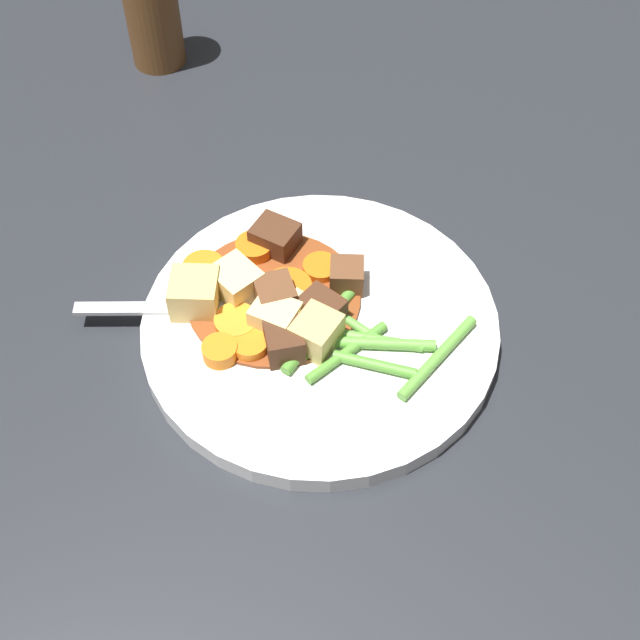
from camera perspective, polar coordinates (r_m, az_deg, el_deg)
ground_plane at (r=0.62m, az=0.00°, el=-0.85°), size 3.00×3.00×0.00m
dinner_plate at (r=0.61m, az=0.00°, el=-0.43°), size 0.25×0.25×0.01m
stew_sauce at (r=0.62m, az=-3.28°, el=1.27°), size 0.12×0.12×0.00m
carrot_slice_0 at (r=0.64m, az=-4.34°, el=4.70°), size 0.04×0.04×0.01m
carrot_slice_1 at (r=0.62m, az=-2.16°, el=2.03°), size 0.04×0.04×0.01m
carrot_slice_2 at (r=0.59m, az=-6.59°, el=-2.05°), size 0.03×0.03×0.01m
carrot_slice_3 at (r=0.63m, az=0.05°, el=3.41°), size 0.04×0.04×0.01m
carrot_slice_4 at (r=0.59m, az=-4.64°, el=-1.64°), size 0.03×0.03×0.01m
carrot_slice_5 at (r=0.60m, az=-5.52°, el=-0.21°), size 0.04×0.04×0.01m
carrot_slice_6 at (r=0.64m, az=-7.63°, el=3.32°), size 0.04×0.04×0.01m
potato_chunk_0 at (r=0.61m, az=-8.22°, el=1.74°), size 0.04×0.04×0.03m
potato_chunk_1 at (r=0.61m, az=-5.54°, el=2.47°), size 0.04×0.04×0.02m
potato_chunk_2 at (r=0.58m, az=-0.23°, el=-0.85°), size 0.03×0.03×0.02m
potato_chunk_3 at (r=0.60m, az=-1.44°, el=0.27°), size 0.03×0.03×0.02m
potato_chunk_4 at (r=0.59m, az=-2.95°, el=0.11°), size 0.03×0.03×0.02m
meat_chunk_0 at (r=0.62m, az=1.38°, el=3.09°), size 0.03×0.03×0.02m
meat_chunk_1 at (r=0.64m, az=-2.96°, el=5.42°), size 0.03×0.03×0.02m
meat_chunk_2 at (r=0.60m, az=-2.97°, el=1.55°), size 0.04×0.04×0.02m
meat_chunk_3 at (r=0.60m, az=0.44°, el=0.63°), size 0.03×0.03×0.02m
meat_chunk_4 at (r=0.58m, az=-2.37°, el=-1.46°), size 0.04×0.04×0.02m
green_bean_0 at (r=0.60m, az=-0.02°, el=-0.62°), size 0.01×0.08×0.01m
green_bean_1 at (r=0.58m, az=3.61°, el=-2.94°), size 0.06×0.02×0.01m
green_bean_2 at (r=0.59m, az=3.84°, el=-1.51°), size 0.07×0.04×0.01m
green_bean_3 at (r=0.59m, az=7.74°, el=-2.44°), size 0.02×0.08×0.01m
green_bean_4 at (r=0.59m, az=2.75°, el=-1.47°), size 0.08×0.03×0.01m
green_bean_5 at (r=0.59m, az=0.26°, el=-0.91°), size 0.01×0.05×0.01m
green_bean_6 at (r=0.60m, az=1.72°, el=0.06°), size 0.06×0.02×0.01m
green_bean_7 at (r=0.59m, az=1.78°, el=-2.14°), size 0.03×0.07×0.01m
fork at (r=0.62m, az=-7.42°, el=0.78°), size 0.16×0.10×0.00m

